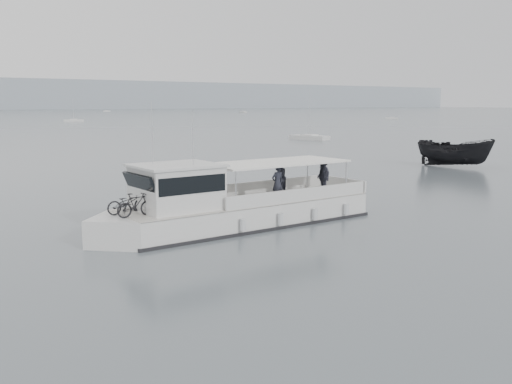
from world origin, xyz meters
TOP-DOWN VIEW (x-y plane):
  - ground at (0.00, 0.00)m, footprint 1400.00×1400.00m
  - tour_boat at (-0.92, -1.39)m, footprint 14.95×4.00m
  - dark_motorboat at (31.00, 8.83)m, footprint 5.31×7.48m

SIDE VIEW (x-z plane):
  - ground at x=0.00m, z-range 0.00..0.00m
  - tour_boat at x=-0.92m, z-range -2.10..4.15m
  - dark_motorboat at x=31.00m, z-range 0.00..2.71m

